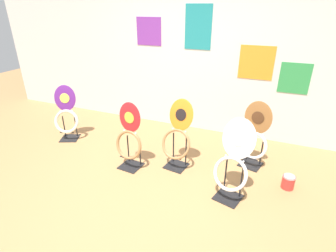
# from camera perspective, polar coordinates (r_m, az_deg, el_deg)

# --- Properties ---
(ground_plane) EXTENTS (14.00, 14.00, 0.00)m
(ground_plane) POSITION_cam_1_polar(r_m,az_deg,el_deg) (3.15, -8.42, -15.48)
(ground_plane) COLOR #A37547
(wall_back) EXTENTS (8.00, 0.07, 2.60)m
(wall_back) POSITION_cam_1_polar(r_m,az_deg,el_deg) (4.46, 5.19, 15.41)
(wall_back) COLOR silver
(wall_back) RESTS_ON ground_plane
(toilet_seat_display_white_plain) EXTENTS (0.44, 0.39, 0.95)m
(toilet_seat_display_white_plain) POSITION_cam_1_polar(r_m,az_deg,el_deg) (2.98, 13.95, -8.00)
(toilet_seat_display_white_plain) COLOR black
(toilet_seat_display_white_plain) RESTS_ON ground_plane
(toilet_seat_display_purple_note) EXTENTS (0.43, 0.38, 0.89)m
(toilet_seat_display_purple_note) POSITION_cam_1_polar(r_m,az_deg,el_deg) (4.52, -21.26, 2.11)
(toilet_seat_display_purple_note) COLOR black
(toilet_seat_display_purple_note) RESTS_ON ground_plane
(toilet_seat_display_orange_sun) EXTENTS (0.44, 0.36, 0.93)m
(toilet_seat_display_orange_sun) POSITION_cam_1_polar(r_m,az_deg,el_deg) (3.46, 2.11, -2.44)
(toilet_seat_display_orange_sun) COLOR black
(toilet_seat_display_orange_sun) RESTS_ON ground_plane
(toilet_seat_display_crimson_swirl) EXTENTS (0.41, 0.31, 0.92)m
(toilet_seat_display_crimson_swirl) POSITION_cam_1_polar(r_m,az_deg,el_deg) (3.48, -8.43, -2.67)
(toilet_seat_display_crimson_swirl) COLOR black
(toilet_seat_display_crimson_swirl) RESTS_ON ground_plane
(toilet_seat_display_woodgrain) EXTENTS (0.40, 0.34, 0.93)m
(toilet_seat_display_woodgrain) POSITION_cam_1_polar(r_m,az_deg,el_deg) (3.67, 18.25, -2.61)
(toilet_seat_display_woodgrain) COLOR black
(toilet_seat_display_woodgrain) RESTS_ON ground_plane
(paint_can) EXTENTS (0.15, 0.15, 0.17)m
(paint_can) POSITION_cam_1_polar(r_m,az_deg,el_deg) (3.54, 24.70, -10.93)
(paint_can) COLOR red
(paint_can) RESTS_ON ground_plane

